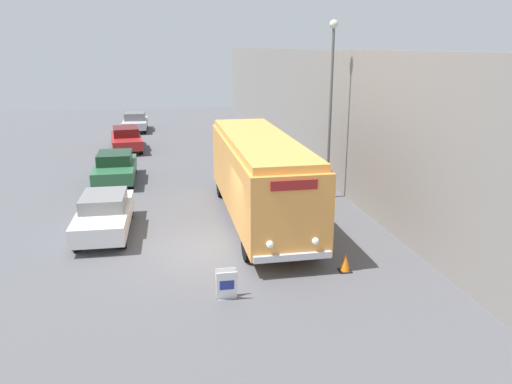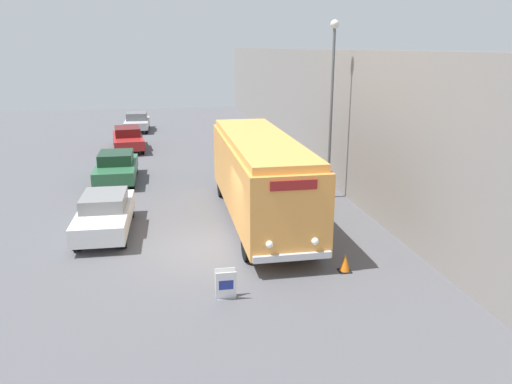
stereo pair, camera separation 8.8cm
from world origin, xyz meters
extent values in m
plane|color=#56565B|center=(0.00, 0.00, 0.00)|extent=(80.00, 80.00, 0.00)
cube|color=gray|center=(6.63, 10.00, 3.16)|extent=(0.30, 60.00, 6.32)
cylinder|color=black|center=(1.01, -1.15, 0.51)|extent=(0.28, 1.03, 1.03)
cylinder|color=black|center=(3.13, -1.15, 0.51)|extent=(0.28, 1.03, 1.03)
cylinder|color=black|center=(1.01, 5.91, 0.51)|extent=(0.28, 1.03, 1.03)
cylinder|color=black|center=(3.13, 5.91, 0.51)|extent=(0.28, 1.03, 1.03)
cube|color=#EF9E47|center=(2.07, 2.38, 1.77)|extent=(2.44, 9.86, 2.51)
cube|color=#FEA74B|center=(2.07, 2.38, 3.14)|extent=(2.25, 9.46, 0.24)
cube|color=silver|center=(2.07, -2.61, 0.63)|extent=(2.32, 0.12, 0.20)
sphere|color=white|center=(1.40, -2.58, 1.06)|extent=(0.22, 0.22, 0.22)
sphere|color=white|center=(2.75, -2.58, 1.06)|extent=(0.22, 0.22, 0.22)
cube|color=maroon|center=(2.07, -2.57, 2.77)|extent=(1.34, 0.06, 0.28)
cube|color=gray|center=(0.03, -3.51, 0.00)|extent=(0.50, 0.18, 0.01)
cube|color=white|center=(0.03, -3.58, 0.41)|extent=(0.55, 0.17, 0.82)
cube|color=white|center=(0.03, -3.44, 0.41)|extent=(0.55, 0.17, 0.82)
cube|color=navy|center=(0.03, -3.60, 0.43)|extent=(0.39, 0.06, 0.29)
cylinder|color=#595E60|center=(5.63, 4.86, 3.60)|extent=(0.12, 0.12, 7.21)
sphere|color=silver|center=(5.63, 4.86, 7.32)|extent=(0.36, 0.36, 0.36)
cylinder|color=black|center=(-4.39, 0.61, 0.30)|extent=(0.22, 0.61, 0.61)
cylinder|color=black|center=(-2.90, 0.57, 0.30)|extent=(0.22, 0.61, 0.61)
cylinder|color=black|center=(-4.31, 3.72, 0.30)|extent=(0.22, 0.61, 0.61)
cylinder|color=black|center=(-2.83, 3.68, 0.30)|extent=(0.22, 0.61, 0.61)
cube|color=silver|center=(-3.61, 2.15, 0.62)|extent=(1.86, 4.55, 0.64)
cube|color=gray|center=(-3.61, 2.26, 1.18)|extent=(1.53, 2.07, 0.47)
cylinder|color=black|center=(-4.60, 7.88, 0.30)|extent=(0.22, 0.60, 0.60)
cylinder|color=black|center=(-2.98, 7.87, 0.30)|extent=(0.22, 0.60, 0.60)
cylinder|color=black|center=(-4.59, 10.91, 0.30)|extent=(0.22, 0.60, 0.60)
cylinder|color=black|center=(-2.98, 10.91, 0.30)|extent=(0.22, 0.60, 0.60)
cube|color=#2D6642|center=(-3.79, 9.39, 0.61)|extent=(1.89, 4.44, 0.62)
cube|color=#193824|center=(-3.79, 9.50, 1.18)|extent=(1.60, 2.00, 0.53)
cylinder|color=black|center=(-4.32, 15.69, 0.32)|extent=(0.22, 0.65, 0.65)
cylinder|color=black|center=(-2.77, 15.85, 0.32)|extent=(0.22, 0.65, 0.65)
cylinder|color=black|center=(-4.67, 19.07, 0.32)|extent=(0.22, 0.65, 0.65)
cylinder|color=black|center=(-3.12, 19.23, 0.32)|extent=(0.22, 0.65, 0.65)
cube|color=#A52323|center=(-3.72, 17.46, 0.62)|extent=(2.30, 4.96, 0.59)
cube|color=#5B1313|center=(-3.73, 17.57, 1.18)|extent=(1.75, 2.31, 0.54)
cylinder|color=black|center=(-4.26, 23.65, 0.33)|extent=(0.22, 0.66, 0.66)
cylinder|color=black|center=(-2.72, 23.62, 0.33)|extent=(0.22, 0.66, 0.66)
cylinder|color=black|center=(-4.21, 26.51, 0.33)|extent=(0.22, 0.66, 0.66)
cylinder|color=black|center=(-2.67, 26.49, 0.33)|extent=(0.22, 0.66, 0.66)
cube|color=#B7B7BC|center=(-3.47, 25.07, 0.61)|extent=(1.88, 4.30, 0.55)
cube|color=slate|center=(-3.47, 25.18, 1.16)|extent=(1.57, 1.95, 0.55)
cube|color=black|center=(3.72, -2.51, 0.01)|extent=(0.36, 0.36, 0.03)
cone|color=orange|center=(3.72, -2.51, 0.29)|extent=(0.30, 0.30, 0.53)
camera|label=1|loc=(-1.44, -15.40, 6.45)|focal=35.00mm
camera|label=2|loc=(-1.36, -15.42, 6.45)|focal=35.00mm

